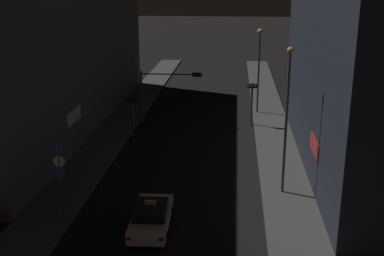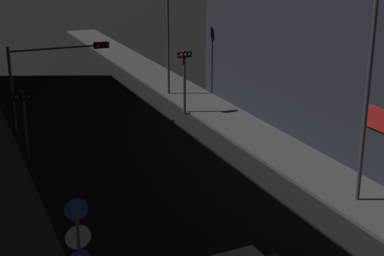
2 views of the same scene
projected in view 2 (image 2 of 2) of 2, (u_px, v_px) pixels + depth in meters
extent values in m
cube|color=#4C4C4C|center=(199.00, 101.00, 35.59)|extent=(2.97, 62.48, 0.15)
cylinder|color=#47474C|center=(12.00, 91.00, 29.35)|extent=(0.16, 0.16, 4.52)
cylinder|color=#47474C|center=(56.00, 48.00, 29.62)|extent=(4.76, 0.10, 0.10)
cube|color=black|center=(101.00, 45.00, 30.53)|extent=(0.80, 0.28, 0.32)
sphere|color=red|center=(98.00, 46.00, 30.28)|extent=(0.20, 0.20, 0.20)
sphere|color=#3F2D0C|center=(102.00, 46.00, 30.38)|extent=(0.20, 0.20, 0.20)
sphere|color=#0C3319|center=(107.00, 45.00, 30.47)|extent=(0.20, 0.20, 0.20)
cylinder|color=#47474C|center=(25.00, 126.00, 26.01)|extent=(0.16, 0.16, 3.23)
cube|color=black|center=(22.00, 96.00, 25.58)|extent=(0.80, 0.28, 0.32)
sphere|color=red|center=(17.00, 98.00, 25.34)|extent=(0.20, 0.20, 0.20)
sphere|color=#3F2D0C|center=(23.00, 97.00, 25.43)|extent=(0.20, 0.20, 0.20)
sphere|color=#0C3319|center=(28.00, 97.00, 25.53)|extent=(0.20, 0.20, 0.20)
cylinder|color=#47474C|center=(185.00, 83.00, 32.72)|extent=(0.16, 0.16, 3.72)
cube|color=black|center=(184.00, 54.00, 32.22)|extent=(0.80, 0.28, 0.32)
sphere|color=red|center=(182.00, 55.00, 31.97)|extent=(0.20, 0.20, 0.20)
sphere|color=#3F2D0C|center=(186.00, 55.00, 32.07)|extent=(0.20, 0.20, 0.20)
sphere|color=#0C3319|center=(190.00, 55.00, 32.16)|extent=(0.20, 0.20, 0.20)
cylinder|color=blue|center=(76.00, 209.00, 12.71)|extent=(0.53, 0.03, 0.53)
cylinder|color=white|center=(78.00, 237.00, 12.92)|extent=(0.59, 0.03, 0.59)
cylinder|color=#47474C|center=(367.00, 98.00, 20.80)|extent=(0.16, 0.16, 8.01)
cylinder|color=#47474C|center=(168.00, 39.00, 36.05)|extent=(0.16, 0.16, 7.06)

